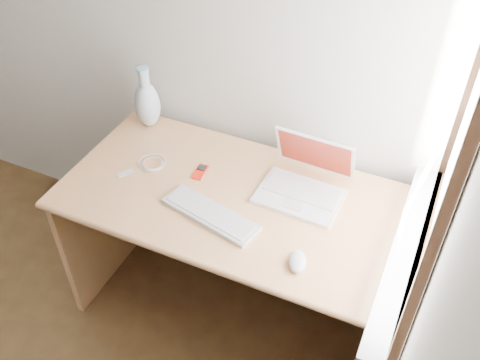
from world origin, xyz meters
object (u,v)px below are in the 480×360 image
at_px(desk, 246,221).
at_px(vase, 147,103).
at_px(laptop, 304,182).
at_px(external_keyboard, 210,214).

height_order(desk, vase, vase).
bearing_deg(laptop, external_keyboard, -132.39).
distance_m(laptop, external_keyboard, 0.39).
bearing_deg(desk, vase, 161.78).
xyz_separation_m(desk, vase, (-0.58, 0.19, 0.34)).
distance_m(desk, laptop, 0.35).
relative_size(desk, laptop, 4.23).
height_order(desk, external_keyboard, external_keyboard).
distance_m(laptop, vase, 0.81).
bearing_deg(vase, desk, -18.22).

